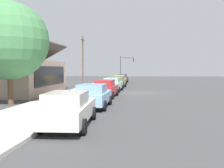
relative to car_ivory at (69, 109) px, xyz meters
The scene contains 14 objects.
ground_plane 16.21m from the car_ivory, ahead, with size 120.00×120.00×0.00m, color #424244.
sidewalk_curb 16.23m from the car_ivory, 10.21° to the left, with size 60.00×4.20×0.16m, color beige.
car_ivory is the anchor object (origin of this frame).
car_skyblue 5.51m from the car_ivory, ahead, with size 4.43×2.12×1.59m.
car_cherry 11.59m from the car_ivory, ahead, with size 4.66×2.09×1.59m.
car_seafoam 17.59m from the car_ivory, ahead, with size 4.89×2.15×1.59m.
car_olive 23.15m from the car_ivory, ahead, with size 4.91×2.14×1.59m.
car_mustard 29.30m from the car_ivory, ahead, with size 4.44×2.08×1.59m.
car_navy 35.33m from the car_ivory, ahead, with size 4.73×2.00×1.59m.
storefront_building 16.58m from the car_ivory, 34.02° to the left, with size 10.67×7.11×5.34m.
shade_tree 9.62m from the car_ivory, 44.15° to the left, with size 5.59×5.59×7.39m.
traffic_light_main 39.91m from the car_ivory, ahead, with size 0.37×2.79×5.20m.
utility_pole_wooden 26.98m from the car_ivory, 11.78° to the left, with size 1.80×0.24×7.50m.
fire_hydrant_red 29.37m from the car_ivory, ahead, with size 0.22×0.22×0.71m.
Camera 1 is at (-26.71, -0.45, 2.60)m, focal length 40.14 mm.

